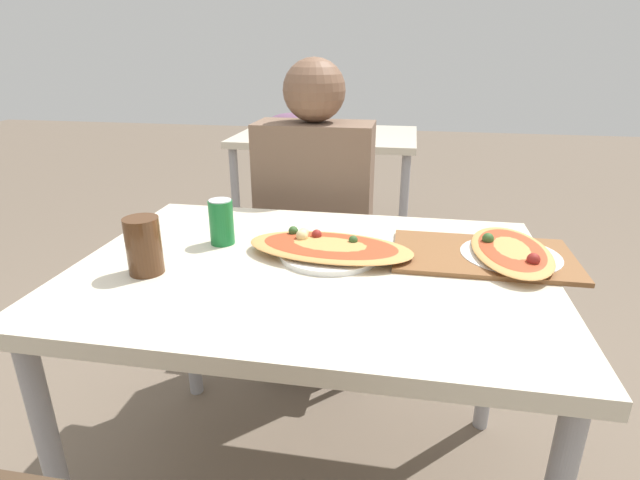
{
  "coord_description": "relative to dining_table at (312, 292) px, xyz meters",
  "views": [
    {
      "loc": [
        0.22,
        -1.12,
        1.25
      ],
      "look_at": [
        0.02,
        0.02,
        0.8
      ],
      "focal_mm": 28.0,
      "sensor_mm": 36.0,
      "label": 1
    }
  ],
  "objects": [
    {
      "name": "dining_table",
      "position": [
        0.0,
        0.0,
        0.0
      ],
      "size": [
        1.17,
        0.84,
        0.74
      ],
      "color": "beige",
      "rests_on": "ground_plane"
    },
    {
      "name": "chair_far_seated",
      "position": [
        -0.12,
        0.76,
        -0.16
      ],
      "size": [
        0.4,
        0.4,
        0.92
      ],
      "rotation": [
        0.0,
        0.0,
        3.14
      ],
      "color": "#3F2D1E",
      "rests_on": "ground_plane"
    },
    {
      "name": "person_seated",
      "position": [
        -0.12,
        0.64,
        0.05
      ],
      "size": [
        0.42,
        0.24,
        1.22
      ],
      "rotation": [
        0.0,
        0.0,
        3.14
      ],
      "color": "#2D2D38",
      "rests_on": "ground_plane"
    },
    {
      "name": "pizza_main",
      "position": [
        0.03,
        0.07,
        0.1
      ],
      "size": [
        0.45,
        0.26,
        0.06
      ],
      "color": "white",
      "rests_on": "dining_table"
    },
    {
      "name": "soda_can",
      "position": [
        -0.27,
        0.1,
        0.14
      ],
      "size": [
        0.07,
        0.07,
        0.12
      ],
      "color": "#197233",
      "rests_on": "dining_table"
    },
    {
      "name": "drink_glass",
      "position": [
        -0.38,
        -0.11,
        0.15
      ],
      "size": [
        0.08,
        0.08,
        0.14
      ],
      "color": "#4C2D19",
      "rests_on": "dining_table"
    },
    {
      "name": "serving_tray",
      "position": [
        0.43,
        0.12,
        0.08
      ],
      "size": [
        0.45,
        0.28,
        0.01
      ],
      "color": "brown",
      "rests_on": "dining_table"
    },
    {
      "name": "pizza_second",
      "position": [
        0.49,
        0.12,
        0.1
      ],
      "size": [
        0.25,
        0.36,
        0.05
      ],
      "color": "white",
      "rests_on": "dining_table"
    },
    {
      "name": "background_table",
      "position": [
        -0.33,
        1.99,
        0.02
      ],
      "size": [
        1.1,
        0.8,
        0.86
      ],
      "color": "beige",
      "rests_on": "ground_plane"
    }
  ]
}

